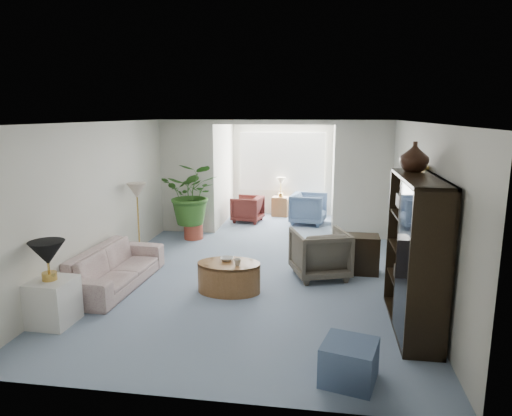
% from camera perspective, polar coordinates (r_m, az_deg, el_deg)
% --- Properties ---
extents(floor, '(6.00, 6.00, 0.00)m').
position_cam_1_polar(floor, '(7.30, -0.71, -9.45)').
color(floor, '#7D8CA5').
rests_on(floor, ground).
extents(sunroom_floor, '(2.60, 2.60, 0.00)m').
position_cam_1_polar(sunroom_floor, '(11.19, 2.67, -1.93)').
color(sunroom_floor, '#7D8CA5').
rests_on(sunroom_floor, ground).
extents(back_pier_left, '(1.20, 0.12, 2.50)m').
position_cam_1_polar(back_pier_left, '(10.26, -8.55, 3.83)').
color(back_pier_left, silver).
rests_on(back_pier_left, ground).
extents(back_pier_right, '(1.20, 0.12, 2.50)m').
position_cam_1_polar(back_pier_right, '(9.85, 13.15, 3.32)').
color(back_pier_right, silver).
rests_on(back_pier_right, ground).
extents(back_header, '(2.60, 0.12, 0.10)m').
position_cam_1_polar(back_header, '(9.78, 2.13, 10.62)').
color(back_header, silver).
rests_on(back_header, back_pier_left).
extents(window_pane, '(2.20, 0.02, 1.50)m').
position_cam_1_polar(window_pane, '(12.01, 3.27, 5.79)').
color(window_pane, white).
extents(window_blinds, '(2.20, 0.02, 1.50)m').
position_cam_1_polar(window_blinds, '(11.98, 3.26, 5.77)').
color(window_blinds, white).
extents(framed_picture, '(0.04, 0.50, 0.40)m').
position_cam_1_polar(framed_picture, '(6.82, 20.00, 3.14)').
color(framed_picture, beige).
extents(sofa, '(0.88, 2.08, 0.60)m').
position_cam_1_polar(sofa, '(7.46, -17.18, -7.07)').
color(sofa, beige).
rests_on(sofa, ground).
extents(end_table, '(0.55, 0.55, 0.59)m').
position_cam_1_polar(end_table, '(6.46, -24.04, -10.60)').
color(end_table, white).
rests_on(end_table, ground).
extents(table_lamp, '(0.44, 0.44, 0.30)m').
position_cam_1_polar(table_lamp, '(6.25, -24.52, -5.13)').
color(table_lamp, black).
rests_on(table_lamp, end_table).
extents(floor_lamp, '(0.36, 0.36, 0.28)m').
position_cam_1_polar(floor_lamp, '(8.64, -14.61, 2.11)').
color(floor_lamp, beige).
rests_on(floor_lamp, ground).
extents(coffee_table, '(1.04, 1.04, 0.45)m').
position_cam_1_polar(coffee_table, '(6.95, -3.38, -8.58)').
color(coffee_table, brown).
rests_on(coffee_table, ground).
extents(coffee_bowl, '(0.22, 0.22, 0.05)m').
position_cam_1_polar(coffee_bowl, '(6.97, -3.63, -6.34)').
color(coffee_bowl, beige).
rests_on(coffee_bowl, coffee_table).
extents(coffee_cup, '(0.12, 0.12, 0.10)m').
position_cam_1_polar(coffee_cup, '(6.74, -2.32, -6.76)').
color(coffee_cup, beige).
rests_on(coffee_cup, coffee_table).
extents(wingback_chair, '(1.08, 1.09, 0.79)m').
position_cam_1_polar(wingback_chair, '(7.57, 7.94, -5.62)').
color(wingback_chair, '#5B5547').
rests_on(wingback_chair, ground).
extents(side_table_dark, '(0.54, 0.44, 0.64)m').
position_cam_1_polar(side_table_dark, '(7.90, 13.05, -5.61)').
color(side_table_dark, black).
rests_on(side_table_dark, ground).
extents(entertainment_cabinet, '(0.46, 1.71, 1.90)m').
position_cam_1_polar(entertainment_cabinet, '(5.95, 19.21, -5.41)').
color(entertainment_cabinet, black).
rests_on(entertainment_cabinet, ground).
extents(cabinet_urn, '(0.37, 0.37, 0.38)m').
position_cam_1_polar(cabinet_urn, '(6.22, 19.09, 6.05)').
color(cabinet_urn, black).
rests_on(cabinet_urn, entertainment_cabinet).
extents(ottoman, '(0.63, 0.63, 0.41)m').
position_cam_1_polar(ottoman, '(4.89, 11.51, -18.27)').
color(ottoman, slate).
rests_on(ottoman, ground).
extents(plant_pot, '(0.40, 0.40, 0.32)m').
position_cam_1_polar(plant_pot, '(9.89, -7.78, -2.89)').
color(plant_pot, '#9E3F2E').
rests_on(plant_pot, ground).
extents(house_plant, '(1.18, 1.02, 1.31)m').
position_cam_1_polar(house_plant, '(9.72, -7.91, 1.77)').
color(house_plant, '#305F20').
rests_on(house_plant, plant_pot).
extents(sunroom_chair_blue, '(0.93, 0.91, 0.74)m').
position_cam_1_polar(sunroom_chair_blue, '(11.15, 6.55, -0.08)').
color(sunroom_chair_blue, slate).
rests_on(sunroom_chair_blue, ground).
extents(sunroom_chair_maroon, '(0.80, 0.78, 0.64)m').
position_cam_1_polar(sunroom_chair_maroon, '(11.31, -1.08, -0.11)').
color(sunroom_chair_maroon, '#501C1B').
rests_on(sunroom_chair_maroon, ground).
extents(sunroom_table, '(0.46, 0.38, 0.51)m').
position_cam_1_polar(sunroom_table, '(11.95, 3.07, 0.20)').
color(sunroom_table, brown).
rests_on(sunroom_table, ground).
extents(shelf_clutter, '(0.30, 1.06, 1.06)m').
position_cam_1_polar(shelf_clutter, '(5.79, 19.02, -4.38)').
color(shelf_clutter, '#5B5856').
rests_on(shelf_clutter, entertainment_cabinet).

